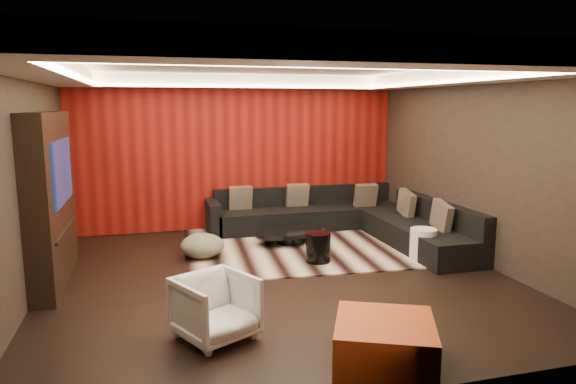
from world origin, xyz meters
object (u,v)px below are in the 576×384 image
object	(u,v)px
drum_stool	(318,247)
orange_ottoman	(385,342)
coffee_table	(290,236)
sectional_sofa	(347,221)
white_side_table	(423,245)
armchair	(216,308)

from	to	relation	value
drum_stool	orange_ottoman	bearing A→B (deg)	-97.18
orange_ottoman	coffee_table	bearing A→B (deg)	86.27
drum_stool	orange_ottoman	xyz separation A→B (m)	(-0.37, -2.96, -0.04)
drum_stool	sectional_sofa	xyz separation A→B (m)	(1.02, 1.41, 0.03)
white_side_table	sectional_sofa	xyz separation A→B (m)	(-0.52, 1.71, 0.02)
drum_stool	white_side_table	world-z (taller)	white_side_table
orange_ottoman	sectional_sofa	distance (m)	4.58
coffee_table	white_side_table	distance (m)	2.18
coffee_table	drum_stool	distance (m)	1.14
coffee_table	armchair	distance (m)	3.62
coffee_table	drum_stool	bearing A→B (deg)	-84.66
coffee_table	sectional_sofa	size ratio (longest dim) A/B	0.35
coffee_table	white_side_table	bearing A→B (deg)	-41.26
coffee_table	armchair	size ratio (longest dim) A/B	1.80
white_side_table	orange_ottoman	world-z (taller)	white_side_table
coffee_table	white_side_table	world-z (taller)	white_side_table
drum_stool	coffee_table	bearing A→B (deg)	95.34
white_side_table	orange_ottoman	distance (m)	3.27
white_side_table	armchair	xyz separation A→B (m)	(-3.30, -1.77, 0.08)
white_side_table	drum_stool	bearing A→B (deg)	168.67
orange_ottoman	sectional_sofa	bearing A→B (deg)	72.36
coffee_table	sectional_sofa	bearing A→B (deg)	13.74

